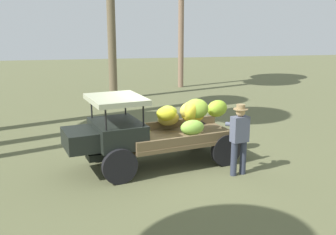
% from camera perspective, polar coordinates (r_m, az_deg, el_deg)
% --- Properties ---
extents(ground_plane, '(60.00, 60.00, 0.00)m').
position_cam_1_polar(ground_plane, '(10.49, 0.04, -6.15)').
color(ground_plane, brown).
extents(truck, '(4.65, 2.56, 1.85)m').
position_cam_1_polar(truck, '(9.88, -2.28, -1.77)').
color(truck, black).
rests_on(truck, ground).
extents(farmer, '(0.53, 0.49, 1.72)m').
position_cam_1_polar(farmer, '(9.36, 10.31, -2.55)').
color(farmer, '#33394B').
rests_on(farmer, ground).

